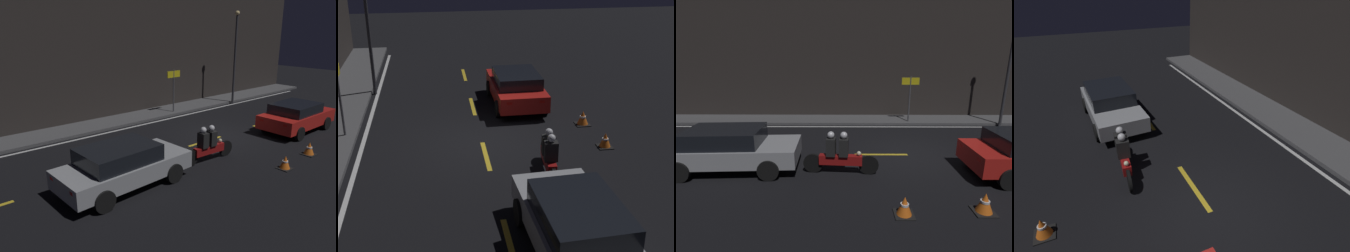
# 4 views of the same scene
# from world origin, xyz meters

# --- Properties ---
(ground_plane) EXTENTS (56.00, 56.00, 0.00)m
(ground_plane) POSITION_xyz_m (0.00, 0.00, 0.00)
(ground_plane) COLOR black
(raised_curb) EXTENTS (28.00, 1.89, 0.14)m
(raised_curb) POSITION_xyz_m (0.00, 5.03, 0.07)
(raised_curb) COLOR #4C4C4F
(raised_curb) RESTS_ON ground
(lane_dash_a) EXTENTS (2.00, 0.14, 0.01)m
(lane_dash_a) POSITION_xyz_m (-10.00, 0.00, 0.00)
(lane_dash_a) COLOR gold
(lane_dash_a) RESTS_ON ground
(lane_dash_b) EXTENTS (2.00, 0.14, 0.01)m
(lane_dash_b) POSITION_xyz_m (-5.50, 0.00, 0.00)
(lane_dash_b) COLOR gold
(lane_dash_b) RESTS_ON ground
(lane_dash_c) EXTENTS (2.00, 0.14, 0.01)m
(lane_dash_c) POSITION_xyz_m (-1.00, 0.00, 0.00)
(lane_dash_c) COLOR gold
(lane_dash_c) RESTS_ON ground
(lane_solid_kerb) EXTENTS (25.20, 0.14, 0.01)m
(lane_solid_kerb) POSITION_xyz_m (0.00, 3.84, 0.00)
(lane_solid_kerb) COLOR silver
(lane_solid_kerb) RESTS_ON ground
(hatchback_silver) EXTENTS (4.30, 2.08, 1.39)m
(hatchback_silver) POSITION_xyz_m (-6.06, -1.29, 0.75)
(hatchback_silver) COLOR #9EA0A5
(hatchback_silver) RESTS_ON ground
(motorcycle) EXTENTS (2.39, 0.41, 1.38)m
(motorcycle) POSITION_xyz_m (-2.56, -1.59, 0.64)
(motorcycle) COLOR black
(motorcycle) RESTS_ON ground
(traffic_cone_near) EXTENTS (0.47, 0.47, 0.48)m
(traffic_cone_near) POSITION_xyz_m (-0.95, -3.83, 0.23)
(traffic_cone_near) COLOR black
(traffic_cone_near) RESTS_ON ground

